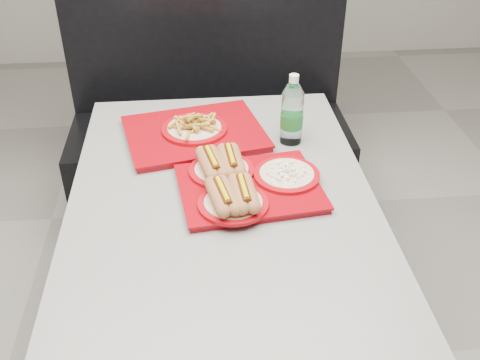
{
  "coord_description": "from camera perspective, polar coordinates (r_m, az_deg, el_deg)",
  "views": [
    {
      "loc": [
        -0.07,
        -1.3,
        1.72
      ],
      "look_at": [
        0.05,
        0.0,
        0.83
      ],
      "focal_mm": 42.0,
      "sensor_mm": 36.0,
      "label": 1
    }
  ],
  "objects": [
    {
      "name": "diner_table",
      "position": [
        1.73,
        -1.65,
        -6.83
      ],
      "size": [
        0.92,
        1.42,
        0.75
      ],
      "color": "black",
      "rests_on": "ground"
    },
    {
      "name": "tray_far",
      "position": [
        1.95,
        -4.65,
        5.05
      ],
      "size": [
        0.53,
        0.45,
        0.09
      ],
      "rotation": [
        0.0,
        0.0,
        0.21
      ],
      "color": "maroon",
      "rests_on": "diner_table"
    },
    {
      "name": "booth_bench",
      "position": [
        2.74,
        -3.13,
        5.36
      ],
      "size": [
        1.3,
        0.57,
        1.35
      ],
      "color": "black",
      "rests_on": "ground"
    },
    {
      "name": "tray_near",
      "position": [
        1.66,
        0.37,
        -0.27
      ],
      "size": [
        0.45,
        0.38,
        0.09
      ],
      "rotation": [
        0.0,
        0.0,
        0.13
      ],
      "color": "maroon",
      "rests_on": "diner_table"
    },
    {
      "name": "water_bottle",
      "position": [
        1.89,
        5.3,
        6.74
      ],
      "size": [
        0.08,
        0.08,
        0.24
      ],
      "rotation": [
        0.0,
        0.0,
        -0.06
      ],
      "color": "silver",
      "rests_on": "diner_table"
    }
  ]
}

